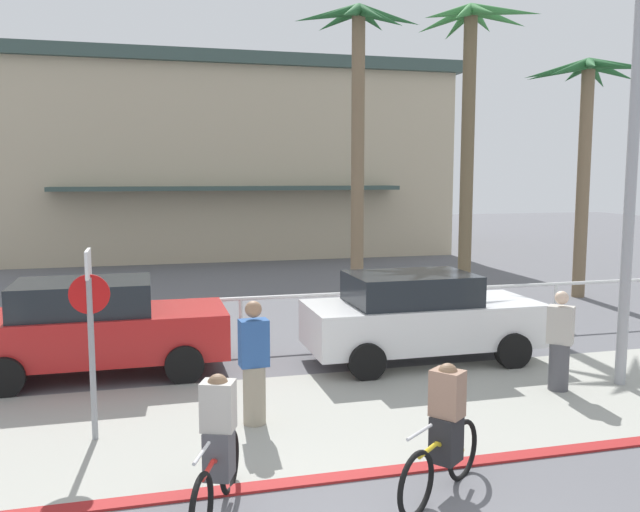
{
  "coord_description": "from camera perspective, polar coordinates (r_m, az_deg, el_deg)",
  "views": [
    {
      "loc": [
        -1.83,
        -4.9,
        3.52
      ],
      "look_at": [
        1.03,
        6.0,
        2.15
      ],
      "focal_mm": 37.42,
      "sensor_mm": 36.0,
      "label": 1
    }
  ],
  "objects": [
    {
      "name": "car_white_2",
      "position": [
        12.78,
        8.51,
        -5.1
      ],
      "size": [
        4.4,
        2.02,
        1.69
      ],
      "color": "white",
      "rests_on": "ground"
    },
    {
      "name": "curb_paint",
      "position": [
        8.13,
        -0.23,
        -18.59
      ],
      "size": [
        44.0,
        0.24,
        0.03
      ],
      "primitive_type": "cube",
      "color": "maroon",
      "rests_on": "ground"
    },
    {
      "name": "sidewalk_strip",
      "position": [
        9.93,
        -3.2,
        -13.77
      ],
      "size": [
        44.0,
        4.0,
        0.02
      ],
      "primitive_type": "cube",
      "color": "#9E9E93",
      "rests_on": "ground"
    },
    {
      "name": "pedestrian_0",
      "position": [
        11.61,
        19.81,
        -7.19
      ],
      "size": [
        0.47,
        0.47,
        1.66
      ],
      "color": "#4C4C51",
      "rests_on": "ground"
    },
    {
      "name": "car_red_1",
      "position": [
        12.42,
        -18.63,
        -5.74
      ],
      "size": [
        4.4,
        2.02,
        1.69
      ],
      "color": "red",
      "rests_on": "ground"
    },
    {
      "name": "building_backdrop",
      "position": [
        31.94,
        -8.79,
        8.09
      ],
      "size": [
        20.11,
        11.13,
        8.37
      ],
      "color": "#BCAD8E",
      "rests_on": "ground"
    },
    {
      "name": "cyclist_red_1",
      "position": [
        7.31,
        -8.74,
        -15.88
      ],
      "size": [
        0.71,
        1.72,
        1.5
      ],
      "color": "black",
      "rests_on": "ground"
    },
    {
      "name": "cyclist_yellow_0",
      "position": [
        7.73,
        10.6,
        -14.62
      ],
      "size": [
        1.47,
        1.17,
        1.5
      ],
      "color": "black",
      "rests_on": "ground"
    },
    {
      "name": "palm_tree_2",
      "position": [
        19.06,
        12.77,
        14.4
      ],
      "size": [
        3.05,
        3.08,
        8.07
      ],
      "color": "brown",
      "rests_on": "ground"
    },
    {
      "name": "stop_sign_bike_lane",
      "position": [
        9.23,
        -19.05,
        -4.96
      ],
      "size": [
        0.52,
        0.56,
        2.56
      ],
      "color": "gray",
      "rests_on": "ground"
    },
    {
      "name": "rail_fence",
      "position": [
        13.79,
        -6.8,
        -4.3
      ],
      "size": [
        19.73,
        0.08,
        1.04
      ],
      "color": "white",
      "rests_on": "ground"
    },
    {
      "name": "palm_tree_3",
      "position": [
        20.63,
        21.75,
        11.48
      ],
      "size": [
        3.32,
        3.13,
        6.77
      ],
      "color": "#756047",
      "rests_on": "ground"
    },
    {
      "name": "palm_tree_1",
      "position": [
        18.51,
        3.24,
        14.98
      ],
      "size": [
        3.48,
        3.08,
        8.04
      ],
      "color": "#756047",
      "rests_on": "ground"
    },
    {
      "name": "ground_plane",
      "position": [
        15.42,
        -7.53,
        -6.31
      ],
      "size": [
        80.0,
        80.0,
        0.0
      ],
      "primitive_type": "plane",
      "color": "#5B5B60"
    },
    {
      "name": "pedestrian_1",
      "position": [
        9.52,
        -5.66,
        -9.48
      ],
      "size": [
        0.42,
        0.34,
        1.79
      ],
      "color": "gray",
      "rests_on": "ground"
    }
  ]
}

